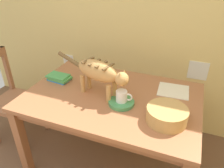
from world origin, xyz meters
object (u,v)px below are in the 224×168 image
object	(u,v)px
saucer_bowl	(122,102)
book_stack	(59,77)
magazine	(173,90)
coffee_mug	(122,96)
cat	(100,72)
wooden_chair_far	(12,100)
wicker_basket	(167,114)
dining_table	(112,103)

from	to	relation	value
saucer_bowl	book_stack	bearing A→B (deg)	166.78
saucer_bowl	magazine	bearing A→B (deg)	44.50
magazine	coffee_mug	bearing A→B (deg)	-138.71
cat	wooden_chair_far	world-z (taller)	cat
saucer_bowl	coffee_mug	world-z (taller)	coffee_mug
book_stack	wicker_basket	distance (m)	1.02
dining_table	coffee_mug	size ratio (longest dim) A/B	10.90
book_stack	coffee_mug	bearing A→B (deg)	-13.15
magazine	saucer_bowl	bearing A→B (deg)	-139.02
dining_table	cat	xyz separation A→B (m)	(-0.09, -0.04, 0.29)
saucer_bowl	magazine	distance (m)	0.48
wooden_chair_far	cat	bearing A→B (deg)	87.68
dining_table	book_stack	size ratio (longest dim) A/B	6.41
cat	wooden_chair_far	distance (m)	1.10
cat	book_stack	size ratio (longest dim) A/B	3.15
magazine	wooden_chair_far	world-z (taller)	wooden_chair_far
saucer_bowl	wicker_basket	size ratio (longest dim) A/B	0.71
dining_table	book_stack	bearing A→B (deg)	173.55
wicker_basket	saucer_bowl	bearing A→B (deg)	167.34
coffee_mug	wicker_basket	xyz separation A→B (m)	(0.34, -0.08, -0.02)
cat	wicker_basket	bearing A→B (deg)	91.47
saucer_bowl	dining_table	bearing A→B (deg)	140.93
cat	coffee_mug	xyz separation A→B (m)	(0.20, -0.05, -0.14)
book_stack	wooden_chair_far	world-z (taller)	wooden_chair_far
dining_table	coffee_mug	xyz separation A→B (m)	(0.12, -0.09, 0.16)
magazine	dining_table	bearing A→B (deg)	-155.30
coffee_mug	wooden_chair_far	xyz separation A→B (m)	(-1.19, 0.05, -0.35)
dining_table	wooden_chair_far	bearing A→B (deg)	-177.64
wooden_chair_far	magazine	bearing A→B (deg)	98.03
dining_table	magazine	distance (m)	0.52
coffee_mug	book_stack	xyz separation A→B (m)	(-0.65, 0.15, -0.05)
coffee_mug	magazine	distance (m)	0.48
coffee_mug	magazine	xyz separation A→B (m)	(0.34, 0.34, -0.07)
cat	magazine	size ratio (longest dim) A/B	2.74
cat	wicker_basket	distance (m)	0.58
coffee_mug	wooden_chair_far	bearing A→B (deg)	177.71
dining_table	coffee_mug	world-z (taller)	coffee_mug
saucer_bowl	book_stack	world-z (taller)	book_stack
cat	coffee_mug	size ratio (longest dim) A/B	5.35
saucer_bowl	coffee_mug	distance (m)	0.06
dining_table	saucer_bowl	size ratio (longest dim) A/B	7.08
book_stack	dining_table	bearing A→B (deg)	-6.45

